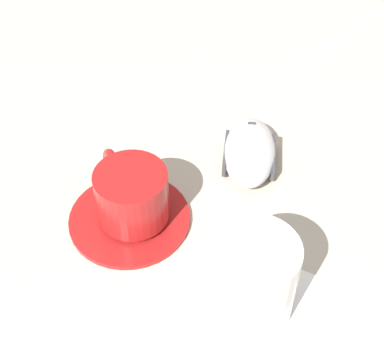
{
  "coord_description": "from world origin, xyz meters",
  "views": [
    {
      "loc": [
        0.26,
        -0.29,
        0.47
      ],
      "look_at": [
        -0.0,
        0.05,
        0.03
      ],
      "focal_mm": 55.0,
      "sensor_mm": 36.0,
      "label": 1
    }
  ],
  "objects_px": {
    "computer_mouse": "(250,152)",
    "drinking_glass": "(253,278)",
    "saucer": "(130,217)",
    "coffee_cup": "(131,194)"
  },
  "relations": [
    {
      "from": "saucer",
      "to": "computer_mouse",
      "type": "relative_size",
      "value": 1.03
    },
    {
      "from": "computer_mouse",
      "to": "drinking_glass",
      "type": "distance_m",
      "value": 0.19
    },
    {
      "from": "computer_mouse",
      "to": "drinking_glass",
      "type": "bearing_deg",
      "value": -56.46
    },
    {
      "from": "coffee_cup",
      "to": "drinking_glass",
      "type": "bearing_deg",
      "value": -5.42
    },
    {
      "from": "computer_mouse",
      "to": "drinking_glass",
      "type": "relative_size",
      "value": 1.45
    },
    {
      "from": "saucer",
      "to": "computer_mouse",
      "type": "distance_m",
      "value": 0.16
    },
    {
      "from": "coffee_cup",
      "to": "saucer",
      "type": "bearing_deg",
      "value": -107.02
    },
    {
      "from": "saucer",
      "to": "coffee_cup",
      "type": "bearing_deg",
      "value": 72.98
    },
    {
      "from": "coffee_cup",
      "to": "computer_mouse",
      "type": "height_order",
      "value": "coffee_cup"
    },
    {
      "from": "saucer",
      "to": "coffee_cup",
      "type": "relative_size",
      "value": 1.31
    }
  ]
}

